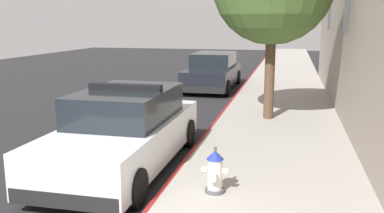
# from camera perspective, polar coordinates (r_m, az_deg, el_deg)

# --- Properties ---
(ground_plane) EXTENTS (31.54, 60.00, 0.20)m
(ground_plane) POSITION_cam_1_polar(r_m,az_deg,el_deg) (15.84, -10.24, 0.45)
(ground_plane) COLOR #232326
(sidewalk_pavement) EXTENTS (3.35, 60.00, 0.16)m
(sidewalk_pavement) POSITION_cam_1_polar(r_m,az_deg,el_deg) (14.52, 12.03, 0.10)
(sidewalk_pavement) COLOR #9E9991
(sidewalk_pavement) RESTS_ON ground
(curb_painted_edge) EXTENTS (0.08, 60.00, 0.16)m
(curb_painted_edge) POSITION_cam_1_polar(r_m,az_deg,el_deg) (14.65, 5.31, 0.41)
(curb_painted_edge) COLOR maroon
(curb_painted_edge) RESTS_ON ground
(police_cruiser) EXTENTS (1.94, 4.84, 1.68)m
(police_cruiser) POSITION_cam_1_polar(r_m,az_deg,el_deg) (8.44, -9.05, -3.31)
(police_cruiser) COLOR white
(police_cruiser) RESTS_ON ground
(parked_car_silver_ahead) EXTENTS (1.94, 4.84, 1.56)m
(parked_car_silver_ahead) POSITION_cam_1_polar(r_m,az_deg,el_deg) (18.30, 2.89, 4.74)
(parked_car_silver_ahead) COLOR black
(parked_car_silver_ahead) RESTS_ON ground
(fire_hydrant) EXTENTS (0.44, 0.40, 0.76)m
(fire_hydrant) POSITION_cam_1_polar(r_m,az_deg,el_deg) (6.82, 3.14, -8.85)
(fire_hydrant) COLOR #4C4C51
(fire_hydrant) RESTS_ON sidewalk_pavement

